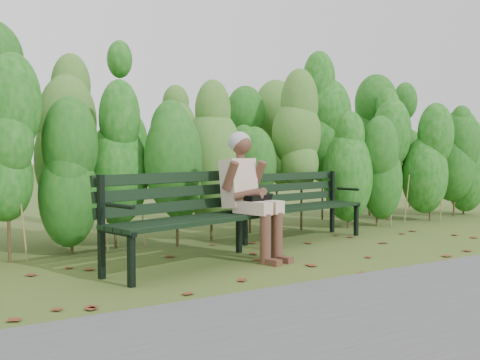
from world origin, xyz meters
TOP-DOWN VIEW (x-y plane):
  - ground at (0.00, 0.00)m, footprint 80.00×80.00m
  - footpath at (0.00, -2.20)m, footprint 60.00×2.50m
  - hedge_band at (0.00, 1.86)m, footprint 11.04×1.67m
  - leaf_litter at (0.13, -0.10)m, footprint 5.87×2.29m
  - bench_left at (-0.68, 0.17)m, footprint 1.78×0.97m
  - bench_right at (1.11, 0.84)m, footprint 1.63×0.77m
  - seated_woman at (-0.02, 0.16)m, footprint 0.51×0.75m

SIDE VIEW (x-z plane):
  - ground at x=0.00m, z-range 0.00..0.00m
  - leaf_litter at x=0.13m, z-range 0.00..0.01m
  - footpath at x=0.00m, z-range 0.00..0.01m
  - bench_right at x=1.11m, z-range 0.07..0.85m
  - bench_left at x=-0.68m, z-range 0.08..0.92m
  - seated_woman at x=-0.02m, z-range 0.08..1.30m
  - hedge_band at x=0.00m, z-range 0.05..2.47m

